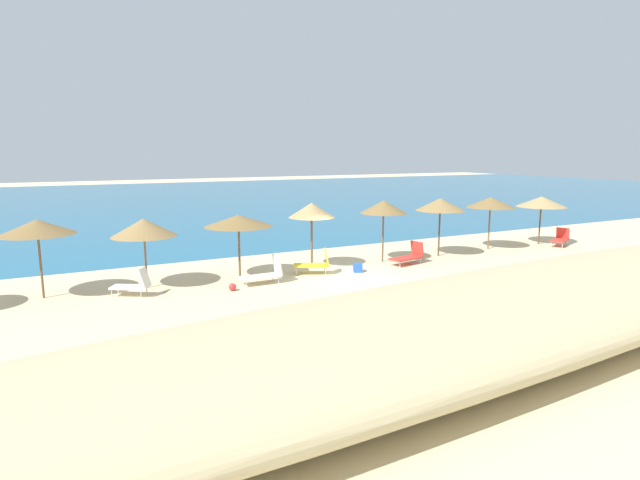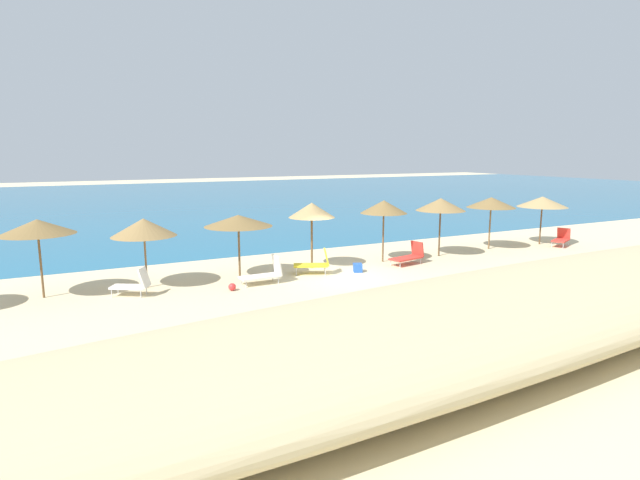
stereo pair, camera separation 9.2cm
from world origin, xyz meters
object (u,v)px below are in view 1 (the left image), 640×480
at_px(beach_umbrella_7, 490,202).
at_px(lounge_chair_1, 134,284).
at_px(beach_ball, 232,287).
at_px(lounge_chair_3, 265,273).
at_px(lounge_chair_2, 409,256).
at_px(beach_umbrella_5, 384,207).
at_px(beach_umbrella_4, 312,210).
at_px(cooler_box, 358,268).
at_px(beach_umbrella_3, 238,221).
at_px(lounge_chair_4, 560,238).
at_px(beach_umbrella_8, 541,202).
at_px(beach_umbrella_2, 144,228).
at_px(beach_umbrella_6, 440,204).
at_px(beach_umbrella_1, 37,227).
at_px(lounge_chair_0, 315,263).

relative_size(beach_umbrella_7, lounge_chair_1, 1.90).
distance_m(beach_umbrella_7, beach_ball, 14.64).
height_order(lounge_chair_1, lounge_chair_3, lounge_chair_3).
bearing_deg(lounge_chair_2, beach_umbrella_5, 26.47).
height_order(beach_umbrella_4, cooler_box, beach_umbrella_4).
xyz_separation_m(beach_umbrella_3, lounge_chair_4, (17.56, -1.04, -1.90)).
bearing_deg(lounge_chair_3, beach_umbrella_8, -86.98).
bearing_deg(lounge_chair_1, lounge_chair_4, -59.97).
distance_m(beach_umbrella_2, beach_umbrella_4, 6.89).
bearing_deg(lounge_chair_3, beach_umbrella_6, -84.15).
relative_size(beach_umbrella_5, lounge_chair_4, 1.94).
bearing_deg(lounge_chair_4, lounge_chair_3, 66.20).
bearing_deg(beach_umbrella_5, lounge_chair_4, -5.76).
xyz_separation_m(beach_umbrella_6, beach_umbrella_7, (3.51, 0.24, -0.08)).
bearing_deg(beach_umbrella_2, lounge_chair_4, -3.46).
height_order(beach_umbrella_5, lounge_chair_4, beach_umbrella_5).
distance_m(beach_umbrella_2, lounge_chair_3, 4.76).
relative_size(beach_umbrella_1, beach_umbrella_4, 0.96).
xyz_separation_m(lounge_chair_1, beach_ball, (3.26, -0.90, -0.29)).
distance_m(beach_umbrella_4, beach_ball, 5.21).
bearing_deg(lounge_chair_1, beach_umbrella_2, 0.39).
bearing_deg(lounge_chair_1, beach_umbrella_8, -57.46).
bearing_deg(lounge_chair_2, beach_umbrella_6, -82.15).
xyz_separation_m(beach_umbrella_7, beach_umbrella_8, (3.49, -0.25, -0.09)).
bearing_deg(beach_umbrella_6, beach_umbrella_1, 178.12).
relative_size(beach_umbrella_2, lounge_chair_3, 1.63).
xyz_separation_m(beach_umbrella_2, beach_umbrella_8, (20.53, -0.34, 0.06)).
bearing_deg(beach_umbrella_6, beach_umbrella_2, 178.59).
bearing_deg(beach_umbrella_2, lounge_chair_2, -6.00).
distance_m(beach_umbrella_6, lounge_chair_3, 9.69).
bearing_deg(beach_umbrella_6, beach_umbrella_7, 3.90).
height_order(beach_umbrella_3, lounge_chair_4, beach_umbrella_3).
height_order(beach_umbrella_1, lounge_chair_3, beach_umbrella_1).
bearing_deg(beach_umbrella_5, beach_umbrella_1, 178.27).
relative_size(beach_umbrella_5, cooler_box, 6.99).
relative_size(beach_umbrella_1, cooler_box, 6.76).
relative_size(lounge_chair_2, lounge_chair_4, 1.19).
xyz_separation_m(beach_umbrella_5, beach_umbrella_7, (6.67, 0.10, -0.11)).
bearing_deg(beach_umbrella_2, lounge_chair_1, -120.46).
bearing_deg(lounge_chair_2, lounge_chair_1, 77.75).
relative_size(beach_umbrella_2, beach_umbrella_3, 0.97).
height_order(beach_umbrella_6, cooler_box, beach_umbrella_6).
bearing_deg(beach_ball, lounge_chair_4, 1.85).
relative_size(beach_umbrella_8, lounge_chair_3, 1.65).
relative_size(beach_umbrella_2, beach_umbrella_7, 0.96).
relative_size(beach_umbrella_7, beach_ball, 9.74).
distance_m(beach_umbrella_4, lounge_chair_4, 14.42).
height_order(beach_umbrella_1, lounge_chair_0, beach_umbrella_1).
distance_m(beach_umbrella_5, cooler_box, 3.37).
height_order(beach_umbrella_5, beach_umbrella_7, beach_umbrella_5).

